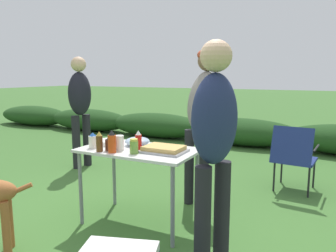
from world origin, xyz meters
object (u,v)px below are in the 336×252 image
Objects in this scene: hot_sauce_bottle at (112,142)px; beer_bottle at (99,142)px; camp_chair_green_behind_table at (294,155)px; standing_person_in_navy_coat at (214,136)px; plate_stack at (110,142)px; folding_table at (139,157)px; relish_jar at (134,146)px; food_tray at (164,149)px; standing_person_in_gray_fleece at (203,105)px; paper_cup_stack at (120,143)px; mixing_bowl at (137,141)px; bbq_sauce_bottle at (109,144)px; ketchup_bottle at (138,141)px; standing_person_in_red_jacket at (80,102)px; mayo_bottle at (93,141)px.

beer_bottle is at bearing -172.73° from hot_sauce_bottle.
standing_person_in_navy_coat is at bearing -95.33° from camp_chair_green_behind_table.
plate_stack is at bearing -131.60° from camp_chair_green_behind_table.
relish_jar is (0.06, -0.18, 0.14)m from folding_table.
plate_stack is at bearing 174.78° from food_tray.
standing_person_in_gray_fleece reaches higher than standing_person_in_navy_coat.
mixing_bowl is at bearing 79.56° from paper_cup_stack.
hot_sauce_bottle is at bearing -38.88° from bbq_sauce_bottle.
standing_person_in_gray_fleece is at bearing 46.48° from plate_stack.
paper_cup_stack is at bearing -164.40° from food_tray.
food_tray is 0.47m from hot_sauce_bottle.
food_tray is 2.12× the size of ketchup_bottle.
standing_person_in_navy_coat is at bearing -24.39° from folding_table.
standing_person_in_red_jacket is at bearing 138.30° from hot_sauce_bottle.
standing_person_in_navy_coat is 2.07m from camp_chair_green_behind_table.
beer_bottle is at bearing -73.92° from standing_person_in_navy_coat.
ketchup_bottle is at bearing -122.04° from camp_chair_green_behind_table.
paper_cup_stack is at bearing 8.04° from mayo_bottle.
folding_table is at bearing -90.95° from standing_person_in_navy_coat.
bbq_sauce_bottle is at bearing -143.21° from paper_cup_stack.
plate_stack is 1.94m from standing_person_in_red_jacket.
mixing_bowl is 0.25m from paper_cup_stack.
paper_cup_stack is 0.67× the size of hot_sauce_bottle.
beer_bottle is (-0.54, -0.24, 0.06)m from food_tray.
food_tray is 2.60× the size of mayo_bottle.
beer_bottle is 0.36m from ketchup_bottle.
food_tray is 2.83× the size of paper_cup_stack.
paper_cup_stack is (-0.04, -0.24, 0.03)m from mixing_bowl.
folding_table is 0.30m from bbq_sauce_bottle.
hot_sauce_bottle is (0.23, -0.29, 0.08)m from plate_stack.
hot_sauce_bottle reaches higher than folding_table.
food_tray is 1.52× the size of plate_stack.
beer_bottle is 0.23× the size of camp_chair_green_behind_table.
standing_person_in_navy_coat is at bearing -10.43° from mayo_bottle.
mayo_bottle is (-0.69, -0.15, 0.05)m from food_tray.
hot_sauce_bottle is at bearing -123.93° from standing_person_in_red_jacket.
ketchup_bottle is (0.02, -0.04, 0.16)m from folding_table.
plate_stack is 1.08m from standing_person_in_gray_fleece.
standing_person_in_red_jacket is (-1.84, 1.29, 0.36)m from folding_table.
ketchup_bottle is at bearing 27.92° from paper_cup_stack.
camp_chair_green_behind_table is at bearing 43.38° from plate_stack.
camp_chair_green_behind_table is at bearing 52.95° from ketchup_bottle.
mixing_bowl is at bearing 82.51° from hot_sauce_bottle.
bbq_sauce_bottle is at bearing -4.34° from mayo_bottle.
plate_stack is (-0.37, 0.05, 0.10)m from folding_table.
standing_person_in_gray_fleece reaches higher than plate_stack.
hot_sauce_bottle reaches higher than plate_stack.
ketchup_bottle is at bearing -117.65° from standing_person_in_red_jacket.
paper_cup_stack is (-0.41, -0.11, 0.04)m from food_tray.
plate_stack is 0.15× the size of standing_person_in_navy_coat.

